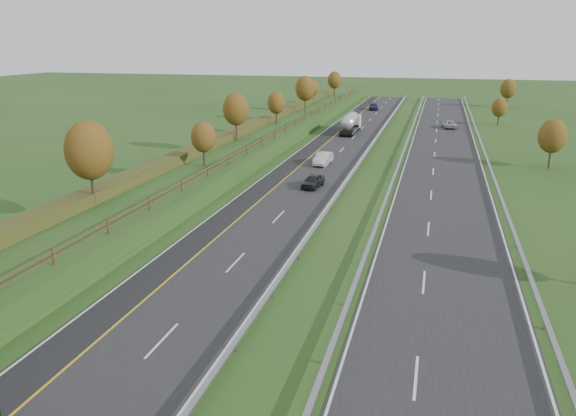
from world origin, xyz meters
name	(u,v)px	position (x,y,z in m)	size (l,w,h in m)	color
ground	(373,175)	(8.00, 55.00, 0.00)	(400.00, 400.00, 0.00)	#234518
near_carriageway	(319,164)	(0.00, 60.00, 0.02)	(10.50, 200.00, 0.04)	black
far_carriageway	(443,170)	(16.50, 60.00, 0.02)	(10.50, 200.00, 0.04)	black
hard_shoulder	(293,162)	(-3.75, 60.00, 0.02)	(3.00, 200.00, 0.04)	black
lane_markings	(366,166)	(6.40, 59.88, 0.05)	(26.75, 200.00, 0.01)	silver
embankment_left	(231,152)	(-13.00, 60.00, 1.00)	(12.00, 200.00, 2.00)	#234518
hedge_left	(217,141)	(-15.00, 60.00, 2.55)	(2.20, 180.00, 1.10)	#313917
fence_left	(259,142)	(-8.50, 59.59, 2.73)	(0.12, 189.06, 1.20)	#422B19
median_barrier_near	(361,162)	(5.70, 60.00, 0.61)	(0.32, 200.00, 0.71)	gray
median_barrier_far	(399,164)	(10.80, 60.00, 0.61)	(0.32, 200.00, 0.71)	gray
outer_barrier_far	(490,168)	(22.30, 60.00, 0.62)	(0.32, 200.00, 0.71)	gray
trees_left	(223,117)	(-12.64, 56.63, 6.37)	(6.64, 164.30, 7.66)	#2D2116
trees_far	(526,114)	(29.80, 89.21, 4.25)	(8.45, 118.60, 7.12)	#2D2116
road_tanker	(351,123)	(-0.11, 88.24, 1.86)	(2.40, 11.22, 3.46)	silver
car_dark_near	(313,181)	(1.98, 46.96, 0.78)	(1.75, 4.35, 1.48)	black
car_silver_mid	(323,158)	(0.60, 59.56, 0.87)	(1.75, 5.02, 1.65)	silver
car_small_far	(374,107)	(-0.19, 125.48, 0.80)	(2.14, 5.26, 1.53)	#191441
car_oncoming	(449,124)	(17.50, 98.83, 0.77)	(2.42, 5.26, 1.46)	#B2B2B7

